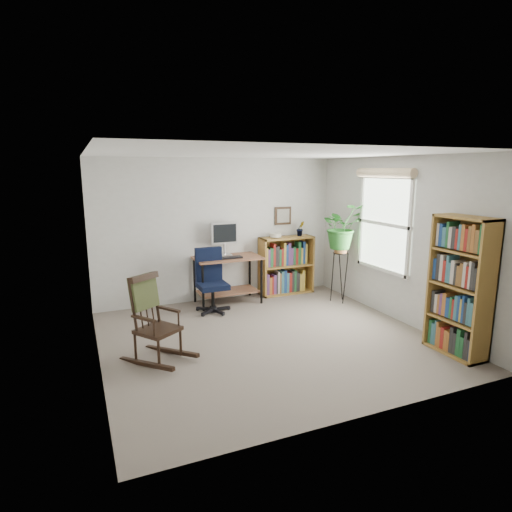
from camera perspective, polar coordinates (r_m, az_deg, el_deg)
name	(u,v)px	position (r m, az deg, el deg)	size (l,w,h in m)	color
floor	(268,339)	(5.79, 1.58, -10.97)	(4.20, 4.00, 0.00)	slate
ceiling	(269,154)	(5.35, 1.72, 13.50)	(4.20, 4.00, 0.00)	white
wall_back	(219,230)	(7.29, -4.94, 3.46)	(4.20, 0.00, 2.40)	silver
wall_front	(366,290)	(3.77, 14.48, -4.46)	(4.20, 0.00, 2.40)	silver
wall_left	(93,264)	(4.97, -20.95, -1.04)	(0.00, 4.00, 2.40)	silver
wall_right	(399,240)	(6.59, 18.48, 2.06)	(0.00, 4.00, 2.40)	silver
window	(384,224)	(6.77, 16.66, 4.11)	(0.12, 1.20, 1.50)	white
desk	(228,280)	(7.18, -3.78, -3.21)	(1.09, 0.60, 0.79)	brown
monitor	(224,239)	(7.17, -4.22, 2.28)	(0.46, 0.16, 0.56)	silver
keyboard	(230,258)	(6.98, -3.50, -0.21)	(0.40, 0.15, 0.03)	black
office_chair	(213,281)	(6.70, -5.81, -3.29)	(0.56, 0.56, 1.02)	black
rocking_chair	(157,318)	(5.13, -13.00, -8.10)	(0.54, 0.90, 1.04)	black
low_bookshelf	(286,265)	(7.70, 4.06, -1.25)	(0.98, 0.33, 1.04)	olive
tall_bookshelf	(460,287)	(5.65, 25.56, -3.71)	(0.32, 0.74, 1.68)	olive
plant_stand	(340,273)	(7.34, 11.08, -2.26)	(0.27, 0.27, 0.99)	black
spider_plant	(342,205)	(7.16, 11.44, 6.73)	(1.69, 1.88, 1.46)	#276D26
potted_plant_small	(300,233)	(7.73, 5.94, 3.08)	(0.13, 0.24, 0.11)	#276D26
framed_picture	(283,216)	(7.69, 3.64, 5.37)	(0.32, 0.04, 0.32)	black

